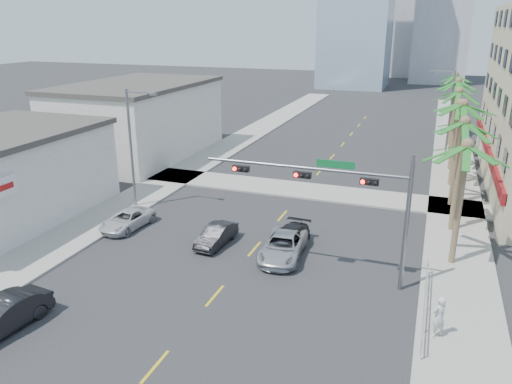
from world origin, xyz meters
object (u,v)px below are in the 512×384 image
at_px(car_lane_left, 216,235).
at_px(pedestrian, 439,317).
at_px(car_parked_far, 127,220).
at_px(car_lane_right, 288,240).
at_px(traffic_signal_mast, 345,193).
at_px(car_lane_center, 283,246).
at_px(car_parked_mid, 3,316).

height_order(car_lane_left, pedestrian, pedestrian).
bearing_deg(pedestrian, car_parked_far, -59.42).
bearing_deg(car_lane_left, car_lane_right, 14.66).
bearing_deg(traffic_signal_mast, car_parked_far, 171.54).
relative_size(car_parked_far, pedestrian, 2.24).
relative_size(car_lane_center, car_lane_right, 1.12).
xyz_separation_m(car_parked_mid, car_lane_right, (9.88, 12.75, -0.10)).
bearing_deg(pedestrian, car_lane_center, -74.29).
relative_size(traffic_signal_mast, car_lane_right, 2.44).
bearing_deg(car_parked_mid, pedestrian, 24.46).
bearing_deg(car_lane_center, traffic_signal_mast, -26.90).
bearing_deg(car_parked_mid, car_lane_right, 58.71).
height_order(car_parked_mid, car_lane_right, car_parked_mid).
bearing_deg(car_lane_right, car_lane_left, -166.37).
xyz_separation_m(traffic_signal_mast, car_lane_right, (-3.78, 2.72, -4.40)).
relative_size(traffic_signal_mast, car_lane_left, 2.91).
bearing_deg(car_parked_far, pedestrian, -11.80).
relative_size(car_parked_mid, car_lane_center, 0.91).
distance_m(car_parked_far, car_lane_right, 11.41).
xyz_separation_m(traffic_signal_mast, car_lane_center, (-3.78, 1.59, -4.35)).
height_order(car_lane_left, car_lane_center, car_lane_center).
distance_m(car_lane_center, car_lane_right, 1.13).
relative_size(car_parked_far, car_lane_left, 1.15).
distance_m(car_lane_left, car_lane_right, 4.60).
height_order(traffic_signal_mast, car_parked_mid, traffic_signal_mast).
bearing_deg(car_lane_left, car_parked_mid, -109.97).
bearing_deg(car_lane_left, pedestrian, -19.23).
xyz_separation_m(car_lane_left, car_lane_right, (4.52, 0.83, 0.03)).
xyz_separation_m(car_parked_mid, pedestrian, (18.78, 6.10, 0.37)).
distance_m(car_parked_mid, car_lane_center, 15.26).
bearing_deg(car_parked_far, car_parked_mid, -77.78).
bearing_deg(car_lane_right, car_parked_far, -174.48).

